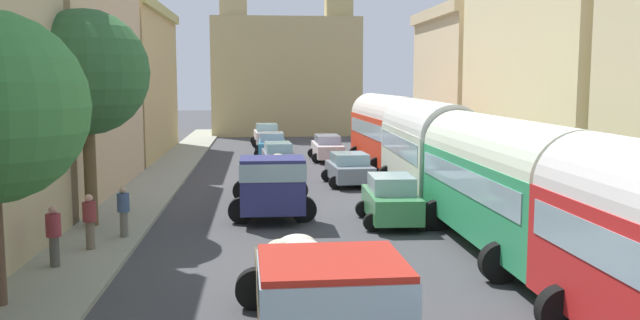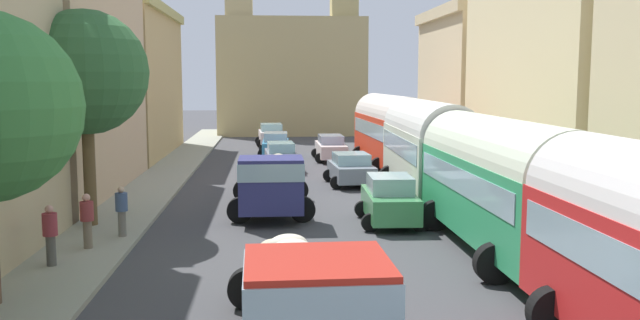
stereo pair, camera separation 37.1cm
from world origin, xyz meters
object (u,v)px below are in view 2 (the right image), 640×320
(parked_bus_2, at_px, (427,144))
(car_0, at_px, (271,175))
(car_2, at_px, (276,144))
(car_3, at_px, (271,135))
(car_5, at_px, (390,200))
(car_6, at_px, (351,169))
(pedestrian_3, at_px, (122,210))
(car_1, at_px, (281,156))
(pedestrian_0, at_px, (87,219))
(pedestrian_2, at_px, (50,234))
(parked_bus_3, at_px, (389,128))
(car_7, at_px, (331,148))
(parked_bus_1, at_px, (500,179))
(cargo_truck_1, at_px, (271,183))
(cargo_truck_0, at_px, (309,294))

(parked_bus_2, distance_m, car_0, 7.00)
(car_2, bearing_deg, car_3, 92.42)
(car_5, distance_m, car_6, 8.63)
(car_5, relative_size, car_6, 0.98)
(car_5, height_order, pedestrian_3, pedestrian_3)
(car_0, distance_m, car_1, 7.01)
(car_2, distance_m, pedestrian_0, 24.62)
(car_5, height_order, pedestrian_2, pedestrian_2)
(parked_bus_3, height_order, car_7, parked_bus_3)
(parked_bus_1, distance_m, car_5, 4.85)
(parked_bus_2, bearing_deg, pedestrian_3, -148.56)
(parked_bus_3, xyz_separation_m, pedestrian_2, (-12.24, -19.00, -1.29))
(car_1, relative_size, car_7, 0.97)
(parked_bus_2, relative_size, car_0, 2.41)
(parked_bus_3, height_order, car_5, parked_bus_3)
(car_5, distance_m, pedestrian_3, 8.83)
(pedestrian_2, bearing_deg, car_7, 67.99)
(car_1, height_order, car_7, car_7)
(car_7, bearing_deg, parked_bus_3, -55.63)
(car_2, xyz_separation_m, car_3, (-0.28, 6.58, 0.06))
(car_3, bearing_deg, car_2, -87.58)
(parked_bus_2, bearing_deg, pedestrian_0, -145.10)
(cargo_truck_1, xyz_separation_m, car_1, (0.55, 12.27, -0.42))
(parked_bus_1, height_order, car_6, parked_bus_1)
(car_6, bearing_deg, car_2, 105.77)
(car_1, distance_m, pedestrian_2, 20.07)
(car_0, xyz_separation_m, pedestrian_2, (-5.72, -12.08, 0.24))
(car_6, distance_m, car_7, 9.59)
(cargo_truck_1, relative_size, pedestrian_0, 4.02)
(car_0, distance_m, car_3, 20.27)
(parked_bus_3, xyz_separation_m, car_7, (-2.86, 4.19, -1.49))
(pedestrian_2, bearing_deg, parked_bus_2, 39.25)
(car_0, height_order, car_2, car_2)
(parked_bus_1, relative_size, car_2, 2.24)
(cargo_truck_1, bearing_deg, car_3, 89.88)
(car_0, bearing_deg, parked_bus_2, -17.68)
(car_1, relative_size, pedestrian_0, 2.46)
(car_3, xyz_separation_m, car_7, (3.61, -9.16, -0.04))
(cargo_truck_1, height_order, pedestrian_0, cargo_truck_1)
(parked_bus_1, xyz_separation_m, car_0, (-6.52, 11.08, -1.39))
(parked_bus_2, bearing_deg, car_1, 123.37)
(parked_bus_2, xyz_separation_m, car_7, (-2.86, 13.19, -1.46))
(car_3, relative_size, pedestrian_0, 2.23)
(car_3, relative_size, pedestrian_3, 2.26)
(cargo_truck_0, distance_m, pedestrian_3, 10.61)
(parked_bus_1, distance_m, parked_bus_3, 18.00)
(parked_bus_2, distance_m, car_5, 5.77)
(pedestrian_0, bearing_deg, parked_bus_3, 55.62)
(parked_bus_2, distance_m, cargo_truck_0, 17.09)
(parked_bus_3, xyz_separation_m, car_3, (-6.48, 13.35, -1.45))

